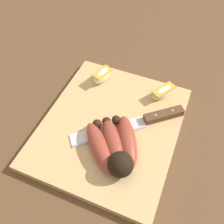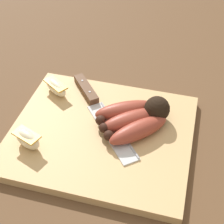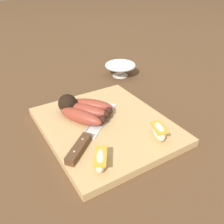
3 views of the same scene
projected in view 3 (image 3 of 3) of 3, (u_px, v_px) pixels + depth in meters
ground_plane at (105, 125)px, 0.67m from camera, size 6.00×6.00×0.00m
cutting_board at (106, 126)px, 0.65m from camera, size 0.37×0.32×0.02m
banana_bunch at (83, 109)px, 0.67m from camera, size 0.17×0.16×0.06m
chefs_knife at (87, 137)px, 0.58m from camera, size 0.20×0.23×0.02m
apple_wedge_near at (159, 131)px, 0.58m from camera, size 0.06×0.05×0.04m
apple_wedge_middle at (101, 160)px, 0.50m from camera, size 0.07×0.06×0.03m
ceramic_bowl at (120, 69)px, 0.95m from camera, size 0.12×0.12×0.05m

